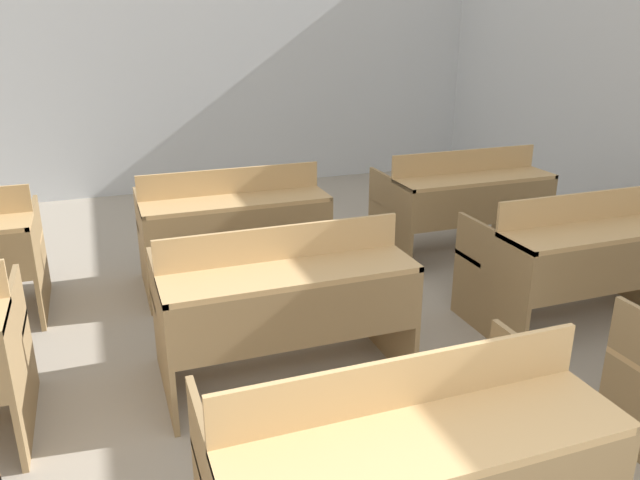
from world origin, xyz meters
The scene contains 6 objects.
wall_back centered at (0.00, 6.94, 1.60)m, with size 7.16×0.06×3.20m.
bench_front_center centered at (-0.09, 1.28, 0.48)m, with size 1.31×0.78×0.89m.
bench_second_center centered at (-0.10, 2.68, 0.48)m, with size 1.31×0.78×0.89m.
bench_second_right centered at (1.88, 2.66, 0.48)m, with size 1.31×0.78×0.89m.
bench_third_center centered at (-0.07, 4.04, 0.48)m, with size 1.31×0.78×0.89m.
bench_third_right centered at (1.86, 4.03, 0.48)m, with size 1.31×0.78×0.89m.
Camera 1 is at (-0.95, -0.25, 1.92)m, focal length 35.00 mm.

